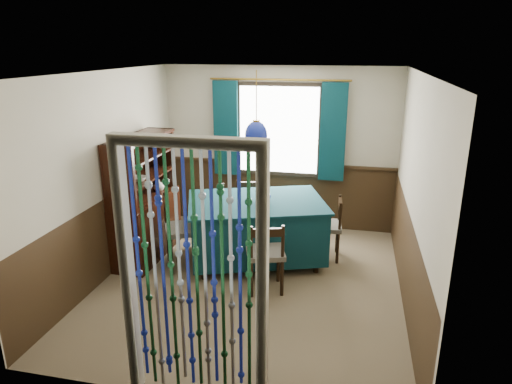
% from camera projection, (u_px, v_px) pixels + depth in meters
% --- Properties ---
extents(floor, '(4.00, 4.00, 0.00)m').
position_uv_depth(floor, '(250.00, 282.00, 5.59)').
color(floor, brown).
rests_on(floor, ground).
extents(ceiling, '(4.00, 4.00, 0.00)m').
position_uv_depth(ceiling, '(250.00, 72.00, 4.83)').
color(ceiling, silver).
rests_on(ceiling, ground).
extents(wall_back, '(3.60, 0.00, 3.60)m').
position_uv_depth(wall_back, '(279.00, 149.00, 7.07)').
color(wall_back, '#BAB098').
rests_on(wall_back, ground).
extents(wall_front, '(3.60, 0.00, 3.60)m').
position_uv_depth(wall_front, '(189.00, 262.00, 3.35)').
color(wall_front, '#BAB098').
rests_on(wall_front, ground).
extents(wall_left, '(0.00, 4.00, 4.00)m').
position_uv_depth(wall_left, '(107.00, 176.00, 5.58)').
color(wall_left, '#BAB098').
rests_on(wall_left, ground).
extents(wall_right, '(0.00, 4.00, 4.00)m').
position_uv_depth(wall_right, '(415.00, 196.00, 4.85)').
color(wall_right, '#BAB098').
rests_on(wall_right, ground).
extents(wainscot_back, '(3.60, 0.00, 3.60)m').
position_uv_depth(wainscot_back, '(278.00, 195.00, 7.29)').
color(wainscot_back, '#332313').
rests_on(wainscot_back, ground).
extents(wainscot_front, '(3.60, 0.00, 3.60)m').
position_uv_depth(wainscot_front, '(194.00, 348.00, 3.59)').
color(wainscot_front, '#332313').
rests_on(wainscot_front, ground).
extents(wainscot_left, '(0.00, 4.00, 4.00)m').
position_uv_depth(wainscot_left, '(114.00, 233.00, 5.80)').
color(wainscot_left, '#332313').
rests_on(wainscot_left, ground).
extents(wainscot_right, '(0.00, 4.00, 4.00)m').
position_uv_depth(wainscot_right, '(406.00, 259.00, 5.08)').
color(wainscot_right, '#332313').
rests_on(wainscot_right, ground).
extents(window, '(1.32, 0.12, 1.42)m').
position_uv_depth(window, '(279.00, 130.00, 6.93)').
color(window, black).
rests_on(window, wall_back).
extents(doorway, '(1.16, 0.12, 2.18)m').
position_uv_depth(doorway, '(193.00, 283.00, 3.47)').
color(doorway, silver).
rests_on(doorway, ground).
extents(dining_table, '(2.05, 1.72, 0.84)m').
position_uv_depth(dining_table, '(256.00, 227.00, 6.05)').
color(dining_table, '#0A2D34').
rests_on(dining_table, floor).
extents(chair_near, '(0.54, 0.52, 0.88)m').
position_uv_depth(chair_near, '(266.00, 254.00, 5.28)').
color(chair_near, black).
rests_on(chair_near, floor).
extents(chair_far, '(0.52, 0.50, 0.89)m').
position_uv_depth(chair_far, '(249.00, 210.00, 6.70)').
color(chair_far, black).
rests_on(chair_far, floor).
extents(chair_left, '(0.63, 0.64, 0.97)m').
position_uv_depth(chair_left, '(181.00, 230.00, 5.87)').
color(chair_left, black).
rests_on(chair_left, floor).
extents(chair_right, '(0.43, 0.45, 0.85)m').
position_uv_depth(chair_right, '(328.00, 226.00, 6.14)').
color(chair_right, black).
rests_on(chair_right, floor).
extents(sideboard, '(0.47, 1.29, 1.67)m').
position_uv_depth(sideboard, '(146.00, 215.00, 6.16)').
color(sideboard, black).
rests_on(sideboard, floor).
extents(pendant_lamp, '(0.28, 0.28, 0.97)m').
position_uv_depth(pendant_lamp, '(256.00, 135.00, 5.67)').
color(pendant_lamp, olive).
rests_on(pendant_lamp, ceiling).
extents(vase_table, '(0.19, 0.19, 0.18)m').
position_uv_depth(vase_table, '(263.00, 195.00, 5.87)').
color(vase_table, navy).
rests_on(vase_table, dining_table).
extents(bowl_shelf, '(0.24, 0.24, 0.06)m').
position_uv_depth(bowl_shelf, '(139.00, 179.00, 5.76)').
color(bowl_shelf, beige).
rests_on(bowl_shelf, sideboard).
extents(vase_sideboard, '(0.20, 0.20, 0.18)m').
position_uv_depth(vase_sideboard, '(159.00, 184.00, 6.37)').
color(vase_sideboard, beige).
rests_on(vase_sideboard, sideboard).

